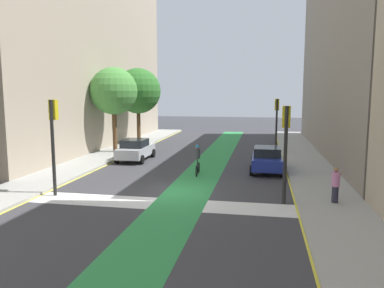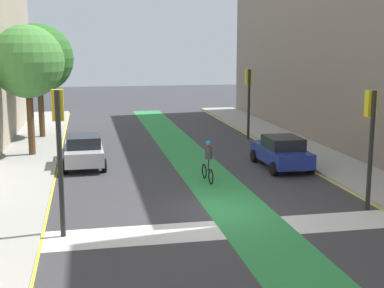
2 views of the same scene
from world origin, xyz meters
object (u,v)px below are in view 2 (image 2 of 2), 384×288
(traffic_signal_near_right, at_px, (371,127))
(traffic_signal_far_right, at_px, (248,91))
(traffic_signal_near_left, at_px, (59,135))
(cyclist_in_lane, at_px, (208,160))
(street_tree_far, at_px, (39,58))
(car_blue_right_far, at_px, (282,152))
(street_tree_near, at_px, (27,62))
(car_silver_left_far, at_px, (84,150))

(traffic_signal_near_right, relative_size, traffic_signal_far_right, 0.98)
(traffic_signal_near_left, bearing_deg, cyclist_in_lane, 43.07)
(traffic_signal_far_right, xyz_separation_m, cyclist_in_lane, (-4.89, -9.95, -2.13))
(traffic_signal_near_left, relative_size, street_tree_far, 0.65)
(traffic_signal_near_left, bearing_deg, car_blue_right_far, 36.53)
(traffic_signal_near_right, height_order, car_blue_right_far, traffic_signal_near_right)
(cyclist_in_lane, xyz_separation_m, street_tree_near, (-8.05, 6.94, 4.07))
(traffic_signal_near_right, height_order, traffic_signal_far_right, traffic_signal_far_right)
(car_blue_right_far, distance_m, street_tree_near, 13.83)
(street_tree_near, bearing_deg, street_tree_far, 88.91)
(traffic_signal_near_left, height_order, street_tree_near, street_tree_near)
(traffic_signal_near_left, distance_m, street_tree_far, 18.42)
(car_blue_right_far, bearing_deg, traffic_signal_near_right, -84.22)
(traffic_signal_near_right, distance_m, car_blue_right_far, 7.23)
(traffic_signal_near_right, bearing_deg, street_tree_far, 125.92)
(traffic_signal_near_right, xyz_separation_m, street_tree_far, (-12.74, 17.59, 2.04))
(traffic_signal_near_left, xyz_separation_m, traffic_signal_far_right, (10.87, 15.55, -0.11))
(traffic_signal_far_right, height_order, car_blue_right_far, traffic_signal_far_right)
(traffic_signal_near_left, height_order, street_tree_far, street_tree_far)
(cyclist_in_lane, bearing_deg, car_blue_right_far, 24.60)
(traffic_signal_near_left, relative_size, car_blue_right_far, 1.09)
(traffic_signal_far_right, distance_m, car_blue_right_far, 8.43)
(cyclist_in_lane, height_order, street_tree_near, street_tree_near)
(car_silver_left_far, height_order, car_blue_right_far, same)
(car_blue_right_far, relative_size, cyclist_in_lane, 2.27)
(traffic_signal_near_left, height_order, car_silver_left_far, traffic_signal_near_left)
(traffic_signal_near_left, distance_m, street_tree_near, 12.83)
(traffic_signal_far_right, relative_size, street_tree_far, 0.62)
(traffic_signal_near_left, xyz_separation_m, street_tree_far, (-1.97, 18.22, 1.88))
(traffic_signal_near_left, xyz_separation_m, street_tree_near, (-2.07, 12.53, 1.84))
(traffic_signal_near_right, distance_m, traffic_signal_near_left, 10.79)
(car_blue_right_far, bearing_deg, traffic_signal_near_left, -143.47)
(street_tree_near, xyz_separation_m, street_tree_far, (0.11, 5.69, 0.04))
(car_blue_right_far, height_order, street_tree_far, street_tree_far)
(traffic_signal_far_right, height_order, street_tree_near, street_tree_near)
(car_silver_left_far, xyz_separation_m, street_tree_near, (-2.72, 2.79, 4.24))
(traffic_signal_far_right, bearing_deg, street_tree_near, -166.89)
(car_silver_left_far, bearing_deg, cyclist_in_lane, -37.88)
(traffic_signal_near_right, bearing_deg, car_silver_left_far, 138.03)
(traffic_signal_near_right, height_order, cyclist_in_lane, traffic_signal_near_right)
(traffic_signal_near_right, xyz_separation_m, cyclist_in_lane, (-4.79, 4.96, -2.07))
(traffic_signal_near_right, xyz_separation_m, street_tree_near, (-12.85, 11.90, 2.00))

